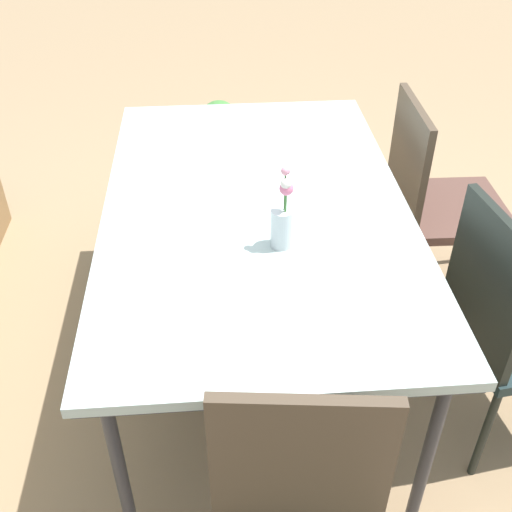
% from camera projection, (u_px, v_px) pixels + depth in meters
% --- Properties ---
extents(ground_plane, '(12.00, 12.00, 0.00)m').
position_uv_depth(ground_plane, '(279.00, 357.00, 2.66)').
color(ground_plane, '#9E7F5B').
extents(dining_table, '(1.72, 1.07, 0.78)m').
position_uv_depth(dining_table, '(256.00, 215.00, 2.21)').
color(dining_table, '#B2C6C1').
rests_on(dining_table, ground).
extents(chair_near_left, '(0.49, 0.49, 0.96)m').
position_uv_depth(chair_near_left, '(507.00, 321.00, 2.06)').
color(chair_near_left, '#1C2C2D').
rests_on(chair_near_left, ground).
extents(chair_near_right, '(0.49, 0.49, 0.96)m').
position_uv_depth(chair_near_right, '(434.00, 195.00, 2.68)').
color(chair_near_right, brown).
rests_on(chair_near_right, ground).
extents(flower_vase, '(0.07, 0.07, 0.28)m').
position_uv_depth(flower_vase, '(282.00, 221.00, 1.93)').
color(flower_vase, silver).
rests_on(flower_vase, dining_table).
extents(potted_plant, '(0.24, 0.24, 0.42)m').
position_uv_depth(potted_plant, '(220.00, 132.00, 3.89)').
color(potted_plant, '#9E6047').
rests_on(potted_plant, ground).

